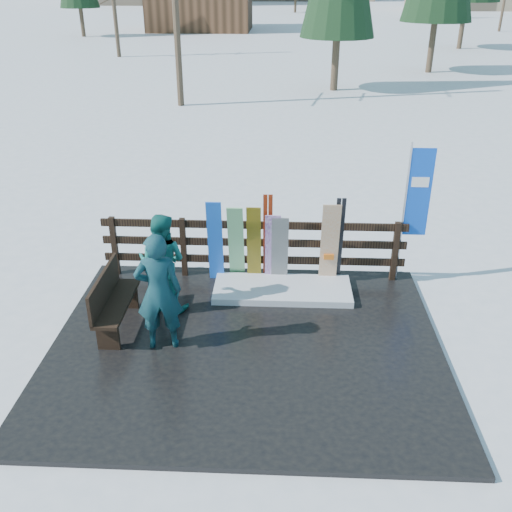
{
  "coord_description": "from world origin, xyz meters",
  "views": [
    {
      "loc": [
        0.49,
        -7.29,
        5.22
      ],
      "look_at": [
        0.11,
        1.0,
        1.1
      ],
      "focal_mm": 40.0,
      "sensor_mm": 36.0,
      "label": 1
    }
  ],
  "objects_px": {
    "bench": "(112,299)",
    "snowboard_5": "(330,244)",
    "rental_flag": "(415,198)",
    "person_back": "(162,263)",
    "snowboard_2": "(254,244)",
    "snowboard_4": "(280,250)",
    "person_front": "(159,292)",
    "snowboard_1": "(236,244)",
    "snowboard_0": "(215,242)",
    "snowboard_3": "(273,249)"
  },
  "relations": [
    {
      "from": "snowboard_1",
      "to": "person_back",
      "type": "distance_m",
      "value": 1.5
    },
    {
      "from": "bench",
      "to": "snowboard_0",
      "type": "bearing_deg",
      "value": 47.66
    },
    {
      "from": "bench",
      "to": "snowboard_5",
      "type": "relative_size",
      "value": 0.94
    },
    {
      "from": "bench",
      "to": "snowboard_2",
      "type": "relative_size",
      "value": 0.97
    },
    {
      "from": "bench",
      "to": "snowboard_2",
      "type": "xyz_separation_m",
      "value": [
        2.17,
        1.62,
        0.25
      ]
    },
    {
      "from": "snowboard_2",
      "to": "snowboard_1",
      "type": "bearing_deg",
      "value": -180.0
    },
    {
      "from": "snowboard_4",
      "to": "rental_flag",
      "type": "height_order",
      "value": "rental_flag"
    },
    {
      "from": "snowboard_1",
      "to": "snowboard_4",
      "type": "relative_size",
      "value": 1.19
    },
    {
      "from": "rental_flag",
      "to": "person_back",
      "type": "distance_m",
      "value": 4.53
    },
    {
      "from": "snowboard_1",
      "to": "snowboard_5",
      "type": "bearing_deg",
      "value": 0.0
    },
    {
      "from": "person_front",
      "to": "snowboard_2",
      "type": "bearing_deg",
      "value": -131.39
    },
    {
      "from": "snowboard_4",
      "to": "rental_flag",
      "type": "relative_size",
      "value": 0.52
    },
    {
      "from": "snowboard_3",
      "to": "snowboard_4",
      "type": "xyz_separation_m",
      "value": [
        0.13,
        0.0,
        -0.02
      ]
    },
    {
      "from": "snowboard_0",
      "to": "rental_flag",
      "type": "distance_m",
      "value": 3.63
    },
    {
      "from": "rental_flag",
      "to": "person_front",
      "type": "xyz_separation_m",
      "value": [
        -4.13,
        -2.34,
        -0.67
      ]
    },
    {
      "from": "person_back",
      "to": "snowboard_5",
      "type": "bearing_deg",
      "value": -150.07
    },
    {
      "from": "snowboard_3",
      "to": "snowboard_1",
      "type": "bearing_deg",
      "value": 180.0
    },
    {
      "from": "snowboard_0",
      "to": "snowboard_4",
      "type": "distance_m",
      "value": 1.17
    },
    {
      "from": "snowboard_2",
      "to": "snowboard_3",
      "type": "distance_m",
      "value": 0.35
    },
    {
      "from": "bench",
      "to": "snowboard_0",
      "type": "relative_size",
      "value": 0.93
    },
    {
      "from": "snowboard_0",
      "to": "rental_flag",
      "type": "relative_size",
      "value": 0.62
    },
    {
      "from": "snowboard_0",
      "to": "person_back",
      "type": "height_order",
      "value": "person_back"
    },
    {
      "from": "snowboard_2",
      "to": "rental_flag",
      "type": "relative_size",
      "value": 0.6
    },
    {
      "from": "snowboard_1",
      "to": "person_back",
      "type": "bearing_deg",
      "value": -139.97
    },
    {
      "from": "snowboard_1",
      "to": "snowboard_4",
      "type": "xyz_separation_m",
      "value": [
        0.79,
        0.0,
        -0.11
      ]
    },
    {
      "from": "snowboard_0",
      "to": "rental_flag",
      "type": "height_order",
      "value": "rental_flag"
    },
    {
      "from": "snowboard_5",
      "to": "person_front",
      "type": "xyz_separation_m",
      "value": [
        -2.66,
        -2.07,
        0.14
      ]
    },
    {
      "from": "snowboard_5",
      "to": "snowboard_4",
      "type": "bearing_deg",
      "value": -180.0
    },
    {
      "from": "snowboard_2",
      "to": "person_front",
      "type": "xyz_separation_m",
      "value": [
        -1.3,
        -2.07,
        0.17
      ]
    },
    {
      "from": "snowboard_2",
      "to": "snowboard_4",
      "type": "height_order",
      "value": "snowboard_2"
    },
    {
      "from": "person_front",
      "to": "person_back",
      "type": "xyz_separation_m",
      "value": [
        -0.17,
        1.11,
        -0.08
      ]
    },
    {
      "from": "snowboard_3",
      "to": "snowboard_5",
      "type": "relative_size",
      "value": 0.87
    },
    {
      "from": "person_back",
      "to": "snowboard_0",
      "type": "bearing_deg",
      "value": -117.54
    },
    {
      "from": "snowboard_0",
      "to": "snowboard_3",
      "type": "bearing_deg",
      "value": 0.0
    },
    {
      "from": "bench",
      "to": "snowboard_3",
      "type": "distance_m",
      "value": 2.99
    },
    {
      "from": "snowboard_0",
      "to": "snowboard_2",
      "type": "bearing_deg",
      "value": 0.0
    },
    {
      "from": "person_front",
      "to": "snowboard_5",
      "type": "bearing_deg",
      "value": -151.32
    },
    {
      "from": "person_front",
      "to": "person_back",
      "type": "relative_size",
      "value": 1.1
    },
    {
      "from": "snowboard_1",
      "to": "snowboard_0",
      "type": "bearing_deg",
      "value": 180.0
    },
    {
      "from": "bench",
      "to": "person_front",
      "type": "relative_size",
      "value": 0.8
    },
    {
      "from": "snowboard_3",
      "to": "person_front",
      "type": "relative_size",
      "value": 0.74
    },
    {
      "from": "snowboard_0",
      "to": "bench",
      "type": "bearing_deg",
      "value": -132.34
    },
    {
      "from": "snowboard_3",
      "to": "person_back",
      "type": "xyz_separation_m",
      "value": [
        -1.81,
        -0.96,
        0.17
      ]
    },
    {
      "from": "rental_flag",
      "to": "bench",
      "type": "bearing_deg",
      "value": -159.33
    },
    {
      "from": "snowboard_4",
      "to": "person_back",
      "type": "relative_size",
      "value": 0.79
    },
    {
      "from": "snowboard_3",
      "to": "person_front",
      "type": "xyz_separation_m",
      "value": [
        -1.64,
        -2.07,
        0.25
      ]
    },
    {
      "from": "snowboard_0",
      "to": "snowboard_5",
      "type": "relative_size",
      "value": 1.01
    },
    {
      "from": "person_back",
      "to": "snowboard_3",
      "type": "bearing_deg",
      "value": -140.83
    },
    {
      "from": "snowboard_2",
      "to": "snowboard_4",
      "type": "distance_m",
      "value": 0.48
    },
    {
      "from": "snowboard_4",
      "to": "person_front",
      "type": "xyz_separation_m",
      "value": [
        -1.77,
        -2.07,
        0.27
      ]
    }
  ]
}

